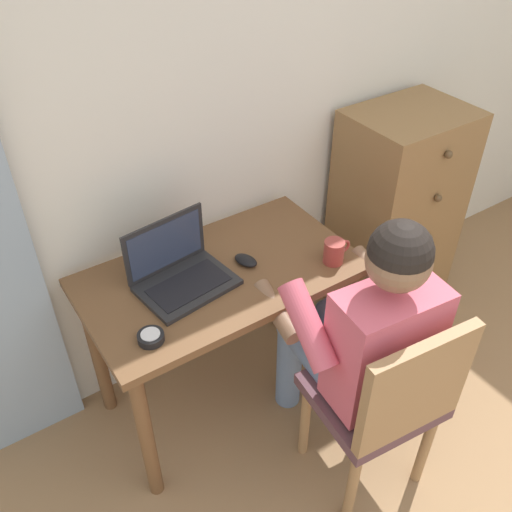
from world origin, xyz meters
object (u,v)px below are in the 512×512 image
(desk_clock, at_px, (151,337))
(desk, at_px, (221,296))
(person_seated, at_px, (360,330))
(dresser, at_px, (395,215))
(computer_mouse, at_px, (246,260))
(chair, at_px, (386,400))
(laptop, at_px, (180,271))
(coffee_mug, at_px, (334,251))

(desk_clock, bearing_deg, desk, 25.67)
(person_seated, bearing_deg, dresser, 36.98)
(dresser, distance_m, computer_mouse, 0.98)
(person_seated, bearing_deg, chair, -95.16)
(laptop, bearing_deg, desk, -12.15)
(person_seated, relative_size, laptop, 3.28)
(computer_mouse, bearing_deg, desk_clock, -178.99)
(desk, relative_size, laptop, 2.85)
(chair, distance_m, coffee_mug, 0.58)
(person_seated, xyz_separation_m, coffee_mug, (0.12, 0.30, 0.10))
(desk_clock, bearing_deg, person_seated, -25.56)
(computer_mouse, distance_m, desk_clock, 0.51)
(laptop, distance_m, desk_clock, 0.31)
(desk, distance_m, dresser, 1.07)
(person_seated, height_order, coffee_mug, person_seated)
(desk, relative_size, chair, 1.18)
(desk, bearing_deg, laptop, 167.85)
(chair, distance_m, computer_mouse, 0.72)
(dresser, distance_m, laptop, 1.24)
(person_seated, bearing_deg, computer_mouse, 109.78)
(desk, bearing_deg, desk_clock, -154.33)
(dresser, relative_size, coffee_mug, 9.08)
(desk, distance_m, computer_mouse, 0.18)
(coffee_mug, bearing_deg, desk_clock, 179.10)
(chair, bearing_deg, desk_clock, 142.06)
(coffee_mug, bearing_deg, chair, -106.00)
(chair, xyz_separation_m, person_seated, (0.02, 0.18, 0.18))
(dresser, distance_m, chair, 1.11)
(chair, distance_m, laptop, 0.87)
(laptop, height_order, desk_clock, laptop)
(chair, bearing_deg, laptop, 120.52)
(dresser, distance_m, coffee_mug, 0.76)
(chair, bearing_deg, desk, 111.56)
(desk_clock, xyz_separation_m, coffee_mug, (0.77, -0.01, 0.03))
(computer_mouse, xyz_separation_m, desk_clock, (-0.48, -0.16, -0.00))
(computer_mouse, relative_size, coffee_mug, 0.83)
(dresser, xyz_separation_m, chair, (-0.80, -0.77, -0.04))
(chair, bearing_deg, computer_mouse, 103.21)
(dresser, relative_size, person_seated, 0.90)
(desk, distance_m, desk_clock, 0.43)
(chair, relative_size, coffee_mug, 7.46)
(chair, distance_m, desk_clock, 0.84)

